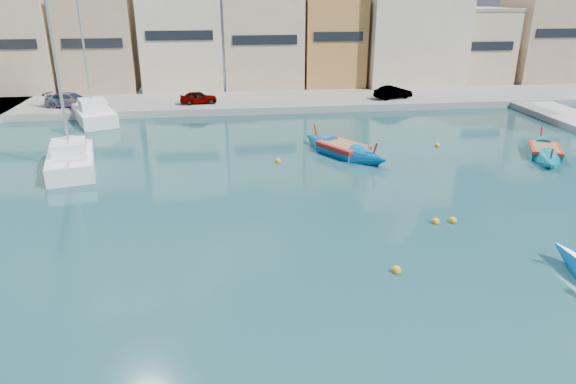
{
  "coord_description": "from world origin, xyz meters",
  "views": [
    {
      "loc": [
        -10.15,
        -15.55,
        9.9
      ],
      "look_at": [
        -7.36,
        6.0,
        1.4
      ],
      "focal_mm": 32.0,
      "sensor_mm": 36.0,
      "label": 1
    }
  ],
  "objects_px": {
    "luzzu_cyan_mid": "(544,152)",
    "luzzu_green": "(343,150)",
    "yacht_midnorth": "(72,154)",
    "church_block": "(409,7)",
    "yacht_north": "(90,111)"
  },
  "relations": [
    {
      "from": "luzzu_cyan_mid",
      "to": "luzzu_green",
      "type": "relative_size",
      "value": 0.96
    },
    {
      "from": "luzzu_cyan_mid",
      "to": "yacht_midnorth",
      "type": "xyz_separation_m",
      "value": [
        -29.94,
        2.67,
        0.24
      ]
    },
    {
      "from": "church_block",
      "to": "luzzu_green",
      "type": "relative_size",
      "value": 2.47
    },
    {
      "from": "church_block",
      "to": "yacht_north",
      "type": "height_order",
      "value": "church_block"
    },
    {
      "from": "church_block",
      "to": "yacht_north",
      "type": "bearing_deg",
      "value": -160.84
    },
    {
      "from": "luzzu_cyan_mid",
      "to": "church_block",
      "type": "bearing_deg",
      "value": 90.79
    },
    {
      "from": "church_block",
      "to": "yacht_north",
      "type": "xyz_separation_m",
      "value": [
        -31.27,
        -10.87,
        -7.92
      ]
    },
    {
      "from": "church_block",
      "to": "luzzu_cyan_mid",
      "type": "bearing_deg",
      "value": -89.21
    },
    {
      "from": "luzzu_cyan_mid",
      "to": "luzzu_green",
      "type": "xyz_separation_m",
      "value": [
        -12.82,
        2.0,
        0.03
      ]
    },
    {
      "from": "church_block",
      "to": "yacht_midnorth",
      "type": "relative_size",
      "value": 1.61
    },
    {
      "from": "luzzu_cyan_mid",
      "to": "yacht_midnorth",
      "type": "height_order",
      "value": "yacht_midnorth"
    },
    {
      "from": "luzzu_green",
      "to": "church_block",
      "type": "bearing_deg",
      "value": 62.72
    },
    {
      "from": "luzzu_green",
      "to": "luzzu_cyan_mid",
      "type": "bearing_deg",
      "value": -8.87
    },
    {
      "from": "luzzu_green",
      "to": "yacht_midnorth",
      "type": "distance_m",
      "value": 17.13
    },
    {
      "from": "luzzu_cyan_mid",
      "to": "luzzu_green",
      "type": "bearing_deg",
      "value": 171.13
    }
  ]
}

